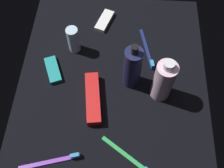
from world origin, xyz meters
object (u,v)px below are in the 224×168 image
snack_bar_teal (53,70)px  toothbrush_purple (53,161)px  deodorant_stick (73,40)px  toothbrush_navy (147,50)px  snack_bar_white (105,21)px  lotion_bottle (132,68)px  bodywash_bottle (163,81)px  toothpaste_box_red (93,98)px  toothbrush_green (130,158)px

snack_bar_teal → toothbrush_purple: bearing=-12.7°
deodorant_stick → toothbrush_navy: (-0.24, 26.37, -4.55)cm
snack_bar_white → toothbrush_navy: bearing=71.0°
lotion_bottle → toothbrush_navy: 16.00cm
bodywash_bottle → toothpaste_box_red: size_ratio=1.03×
deodorant_stick → toothbrush_green: deodorant_stick is taller
toothbrush_green → snack_bar_white: toothbrush_green is taller
lotion_bottle → toothpaste_box_red: lotion_bottle is taller
toothbrush_green → toothbrush_navy: size_ratio=0.88×
deodorant_stick → lotion_bottle: bearing=59.0°
snack_bar_teal → lotion_bottle: bearing=62.6°
snack_bar_white → toothbrush_green: bearing=31.5°
deodorant_stick → toothbrush_purple: (40.77, -1.10, -4.55)cm
deodorant_stick → bodywash_bottle: bearing=61.7°
bodywash_bottle → snack_bar_white: (-29.62, -20.49, -7.47)cm
lotion_bottle → snack_bar_teal: lotion_bottle is taller
toothpaste_box_red → snack_bar_white: size_ratio=1.69×
bodywash_bottle → toothpaste_box_red: bearing=-79.1°
deodorant_stick → snack_bar_white: size_ratio=0.99×
lotion_bottle → snack_bar_teal: bearing=-95.0°
toothbrush_green → snack_bar_white: bearing=-167.8°
lotion_bottle → bodywash_bottle: 10.41cm
toothbrush_navy → snack_bar_white: 21.05cm
deodorant_stick → snack_bar_teal: deodorant_stick is taller
deodorant_stick → snack_bar_teal: size_ratio=0.99×
lotion_bottle → snack_bar_teal: 28.25cm
bodywash_bottle → snack_bar_teal: bearing=-99.7°
toothbrush_navy → snack_bar_white: toothbrush_navy is taller
toothbrush_green → snack_bar_white: 53.01cm
toothbrush_green → snack_bar_teal: size_ratio=1.50×
toothbrush_purple → toothpaste_box_red: 22.45cm
lotion_bottle → bodywash_bottle: lotion_bottle is taller
toothbrush_green → toothbrush_navy: (-38.79, 5.32, 0.00)cm
toothbrush_navy → toothpaste_box_red: size_ratio=1.01×
bodywash_bottle → snack_bar_white: 36.79cm
toothbrush_navy → lotion_bottle: bearing=-24.1°
toothbrush_navy → toothpaste_box_red: 27.36cm
deodorant_stick → toothbrush_navy: 26.76cm
toothbrush_green → bodywash_bottle: bearing=157.3°
toothbrush_navy → toothpaste_box_red: bearing=-40.5°
toothbrush_green → toothpaste_box_red: 21.91cm
lotion_bottle → deodorant_stick: (-12.43, -20.69, -3.41)cm
toothbrush_purple → toothbrush_navy: bearing=146.2°
lotion_bottle → bodywash_bottle: (3.93, 9.64, -0.34)cm
lotion_bottle → snack_bar_teal: size_ratio=1.87×
bodywash_bottle → toothbrush_purple: bodywash_bottle is taller
bodywash_bottle → toothbrush_green: 25.23cm
deodorant_stick → toothbrush_navy: deodorant_stick is taller
toothbrush_green → toothbrush_purple: same height
bodywash_bottle → toothpaste_box_red: bodywash_bottle is taller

